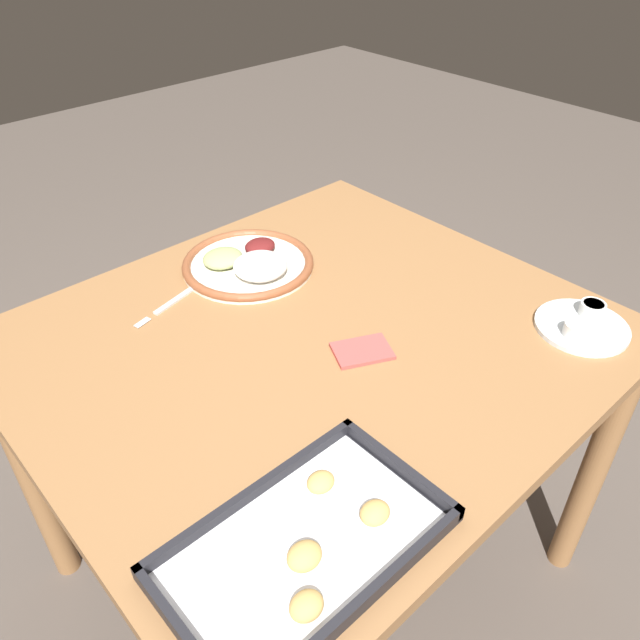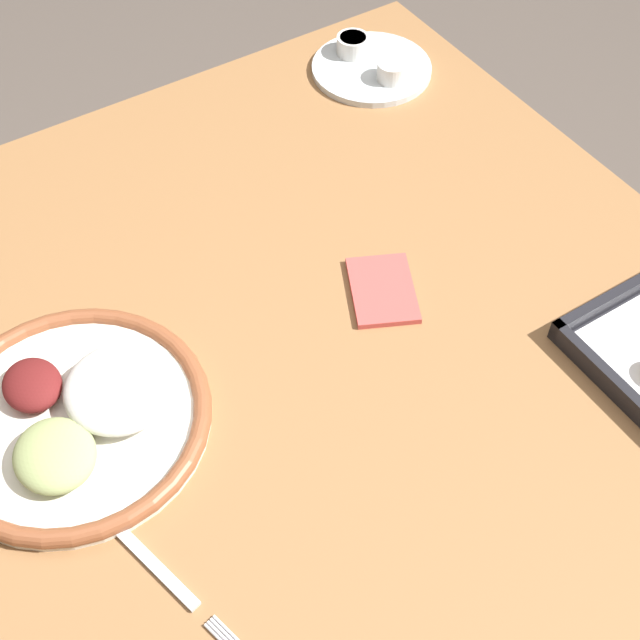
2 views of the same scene
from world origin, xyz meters
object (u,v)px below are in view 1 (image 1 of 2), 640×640
(saucer_plate, at_px, (583,324))
(fork, at_px, (176,300))
(dinner_plate, at_px, (249,263))
(napkin, at_px, (362,351))
(baking_tray, at_px, (308,544))

(saucer_plate, bearing_deg, fork, -49.10)
(dinner_plate, distance_m, napkin, 0.38)
(dinner_plate, xyz_separation_m, fork, (0.19, -0.00, -0.01))
(baking_tray, bearing_deg, dinner_plate, -120.90)
(saucer_plate, relative_size, napkin, 1.40)
(napkin, bearing_deg, saucer_plate, 147.17)
(dinner_plate, relative_size, fork, 1.49)
(fork, bearing_deg, saucer_plate, 116.63)
(saucer_plate, height_order, napkin, saucer_plate)
(dinner_plate, height_order, baking_tray, dinner_plate)
(dinner_plate, distance_m, baking_tray, 0.72)
(saucer_plate, relative_size, baking_tray, 0.47)
(dinner_plate, distance_m, fork, 0.19)
(saucer_plate, bearing_deg, napkin, -32.83)
(fork, bearing_deg, napkin, 99.33)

